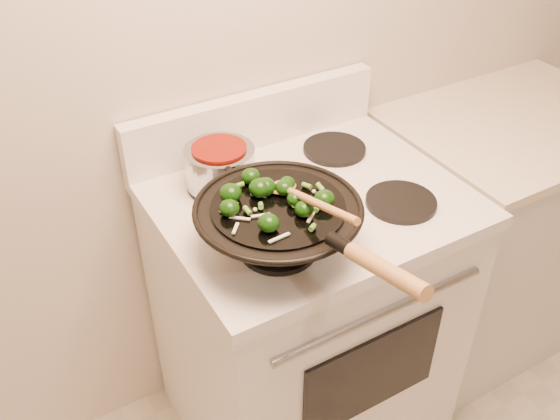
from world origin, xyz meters
TOP-DOWN VIEW (x-y plane):
  - stove at (-0.04, 1.17)m, footprint 0.78×0.67m
  - counter_unit at (0.78, 1.20)m, footprint 0.81×0.62m
  - wok at (-0.22, 1.02)m, footprint 0.38×0.63m
  - stirfry at (-0.23, 1.04)m, footprint 0.26×0.25m
  - wooden_spoon at (-0.18, 0.99)m, footprint 0.07×0.30m
  - saucepan at (-0.22, 1.32)m, footprint 0.18×0.29m

SIDE VIEW (x-z plane):
  - counter_unit at x=0.78m, z-range 0.00..0.91m
  - stove at x=-0.04m, z-range -0.07..1.01m
  - saucepan at x=-0.22m, z-range 0.93..1.04m
  - wok at x=-0.22m, z-range 0.89..1.10m
  - stirfry at x=-0.23m, z-range 1.04..1.09m
  - wooden_spoon at x=-0.18m, z-range 1.03..1.13m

